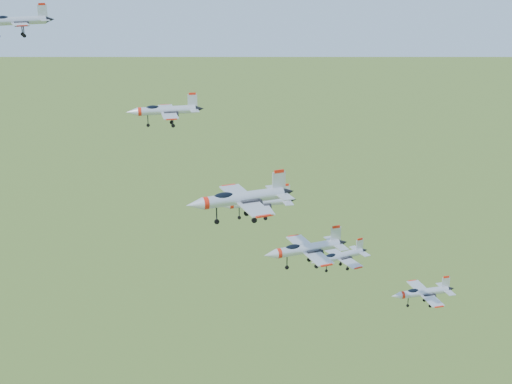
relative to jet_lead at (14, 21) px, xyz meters
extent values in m
cylinder|color=#B3B7C1|center=(0.33, 0.08, -0.03)|extent=(8.50, 3.21, 1.22)
cone|color=black|center=(5.07, 1.25, -0.03)|extent=(1.53, 1.32, 1.04)
ellipsoid|color=black|center=(-1.68, -0.41, 0.43)|extent=(2.22, 1.35, 0.78)
cube|color=#B3B7C1|center=(1.14, -2.43, -0.26)|extent=(3.09, 4.53, 0.13)
cube|color=#B3B7C1|center=(-0.12, 2.68, -0.26)|extent=(3.09, 4.53, 0.13)
cube|color=#B3B7C1|center=(4.07, 1.00, 1.24)|extent=(1.40, 0.45, 1.97)
cube|color=red|center=(4.07, 1.00, 2.27)|extent=(1.03, 0.38, 0.33)
cylinder|color=#B3B7C1|center=(21.32, -12.61, -11.63)|extent=(8.26, 1.51, 1.19)
cone|color=#B3B7C1|center=(16.39, -12.80, -11.63)|extent=(1.69, 1.25, 1.19)
cone|color=black|center=(26.06, -12.42, -11.63)|extent=(1.32, 1.06, 1.01)
ellipsoid|color=black|center=(19.31, -12.68, -11.19)|extent=(2.04, 0.93, 0.75)
cube|color=#B3B7C1|center=(21.60, -15.15, -11.86)|extent=(2.25, 4.10, 0.13)
cube|color=#B3B7C1|center=(21.40, -10.05, -11.86)|extent=(2.25, 4.10, 0.13)
cube|color=#B3B7C1|center=(25.06, -12.46, -10.40)|extent=(1.37, 0.16, 1.92)
cube|color=red|center=(25.06, -12.46, -9.40)|extent=(1.01, 0.17, 0.32)
cylinder|color=#B3B7C1|center=(28.80, -34.27, -17.71)|extent=(10.27, 3.52, 1.47)
cone|color=#B3B7C1|center=(22.82, -35.52, -17.71)|extent=(2.29, 1.86, 1.47)
cone|color=black|center=(34.56, -33.07, -17.71)|extent=(1.81, 1.55, 1.25)
ellipsoid|color=black|center=(26.36, -34.78, -17.16)|extent=(2.65, 1.54, 0.93)
cube|color=#B3B7C1|center=(29.67, -37.33, -17.99)|extent=(3.56, 5.40, 0.16)
cube|color=#B3B7C1|center=(28.38, -31.12, -17.99)|extent=(3.56, 5.40, 0.16)
cube|color=#B3B7C1|center=(33.34, -33.32, -16.18)|extent=(1.69, 0.48, 2.38)
cube|color=red|center=(33.34, -33.32, -14.94)|extent=(1.25, 0.41, 0.40)
cylinder|color=#B3B7C1|center=(35.24, -9.82, -27.59)|extent=(9.45, 1.72, 1.36)
cone|color=#B3B7C1|center=(29.60, -10.04, -27.59)|extent=(1.93, 1.43, 1.36)
cone|color=black|center=(40.67, -9.61, -27.59)|extent=(1.51, 1.21, 1.15)
ellipsoid|color=black|center=(32.95, -9.91, -27.08)|extent=(2.33, 1.06, 0.86)
cube|color=#B3B7C1|center=(35.56, -12.74, -27.86)|extent=(2.58, 4.69, 0.15)
cube|color=#B3B7C1|center=(35.34, -6.89, -27.86)|extent=(2.58, 4.69, 0.15)
cube|color=#B3B7C1|center=(39.52, -9.66, -26.18)|extent=(1.57, 0.18, 2.19)
cube|color=red|center=(39.52, -9.66, -25.04)|extent=(1.15, 0.19, 0.37)
cylinder|color=#B3B7C1|center=(37.73, -31.26, -26.33)|extent=(8.89, 2.99, 1.27)
cone|color=#B3B7C1|center=(32.54, -32.31, -26.33)|extent=(1.98, 1.60, 1.27)
cone|color=black|center=(42.72, -30.25, -26.33)|extent=(1.56, 1.33, 1.08)
ellipsoid|color=black|center=(35.62, -31.69, -25.85)|extent=(2.29, 1.32, 0.81)
cube|color=#B3B7C1|center=(38.46, -33.91, -26.57)|extent=(3.06, 4.67, 0.14)
cube|color=#B3B7C1|center=(37.38, -28.54, -26.57)|extent=(3.06, 4.67, 0.14)
cube|color=#B3B7C1|center=(41.66, -30.47, -25.01)|extent=(1.46, 0.41, 2.06)
cube|color=red|center=(41.66, -30.47, -23.93)|extent=(1.08, 0.35, 0.34)
cylinder|color=#B3B7C1|center=(46.71, -17.23, -34.49)|extent=(7.68, 3.43, 1.11)
cone|color=#B3B7C1|center=(42.31, -18.66, -34.49)|extent=(1.81, 1.53, 1.11)
cone|color=black|center=(50.95, -15.86, -34.49)|extent=(1.43, 1.27, 0.95)
ellipsoid|color=black|center=(44.92, -17.81, -34.07)|extent=(2.04, 1.34, 0.71)
cube|color=#B3B7C1|center=(47.61, -19.46, -34.70)|extent=(3.03, 4.19, 0.12)
cube|color=#B3B7C1|center=(46.14, -14.90, -34.70)|extent=(3.03, 4.19, 0.12)
cube|color=#B3B7C1|center=(50.05, -16.15, -33.33)|extent=(1.25, 0.49, 1.80)
cube|color=red|center=(50.05, -16.15, -32.39)|extent=(0.93, 0.40, 0.30)
cylinder|color=#B3B7C1|center=(65.61, -7.29, -47.56)|extent=(9.13, 2.01, 1.31)
cone|color=#B3B7C1|center=(60.20, -7.71, -47.56)|extent=(1.91, 1.44, 1.31)
cone|color=black|center=(70.83, -6.88, -47.56)|extent=(1.49, 1.22, 1.11)
ellipsoid|color=black|center=(63.41, -7.46, -47.07)|extent=(2.28, 1.11, 0.83)
cube|color=#B3B7C1|center=(66.03, -10.08, -47.82)|extent=(2.65, 4.59, 0.14)
cube|color=#B3B7C1|center=(65.60, -4.46, -47.82)|extent=(2.65, 4.59, 0.14)
cube|color=#B3B7C1|center=(69.73, -6.96, -46.21)|extent=(1.51, 0.24, 2.11)
cube|color=red|center=(69.73, -6.96, -45.10)|extent=(1.11, 0.23, 0.35)
camera|label=1|loc=(15.95, -113.10, 11.32)|focal=50.00mm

